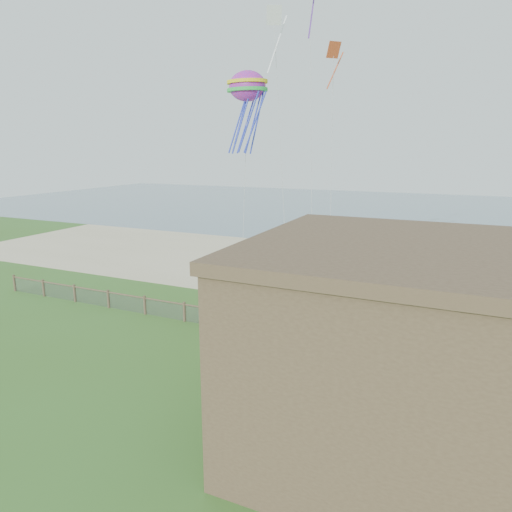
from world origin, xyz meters
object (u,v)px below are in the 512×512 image
object	(u,v)px
picnic_table	(315,347)
chainlink_fence	(228,320)
motel	(480,367)
octopus_kite	(247,110)

from	to	relation	value
picnic_table	chainlink_fence	bearing A→B (deg)	-175.72
motel	picnic_table	distance (m)	9.97
motel	octopus_kite	world-z (taller)	octopus_kite
picnic_table	octopus_kite	world-z (taller)	octopus_kite
chainlink_fence	octopus_kite	world-z (taller)	octopus_kite
motel	picnic_table	bearing A→B (deg)	140.64
octopus_kite	picnic_table	bearing A→B (deg)	-74.03
picnic_table	octopus_kite	size ratio (longest dim) A/B	0.26
motel	picnic_table	xyz separation A→B (m)	(-7.32, 6.00, -3.15)
octopus_kite	motel	bearing A→B (deg)	-69.70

